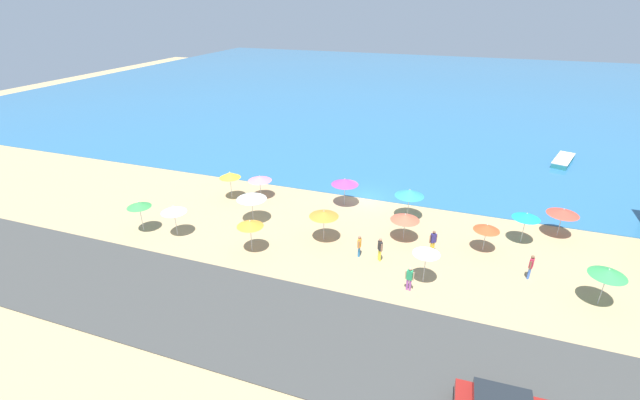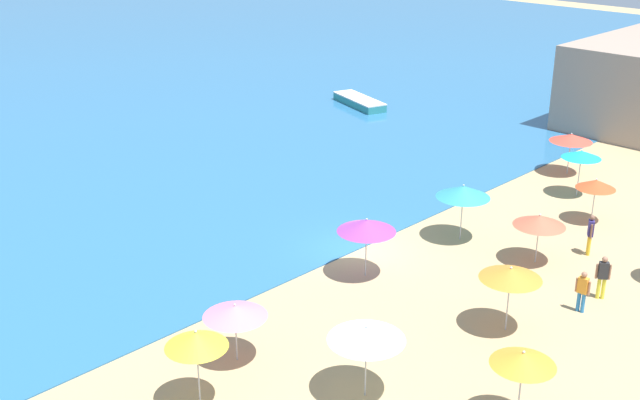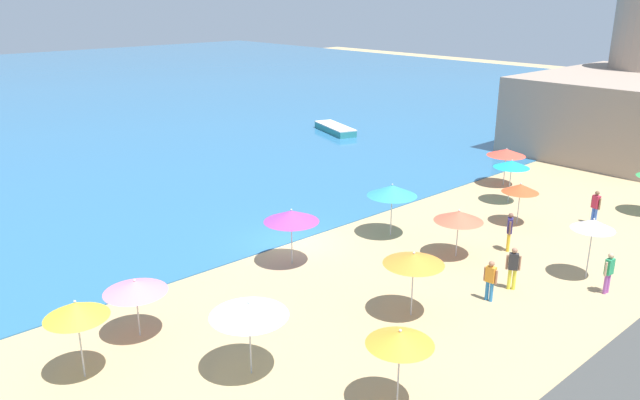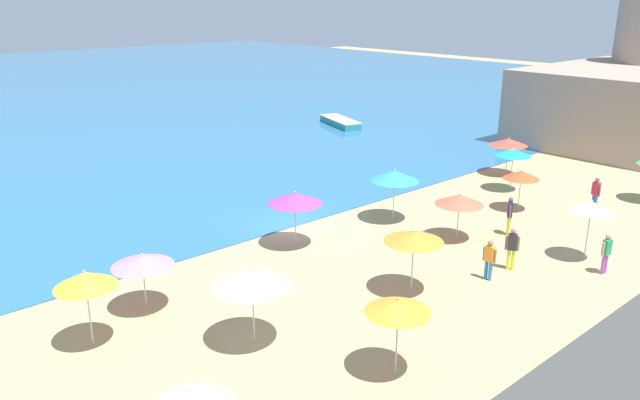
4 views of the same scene
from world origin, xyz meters
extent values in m
plane|color=tan|center=(0.00, 0.00, 0.00)|extent=(160.00, 160.00, 0.00)
cylinder|color=#B2B2B7|center=(12.83, -3.58, 1.04)|extent=(0.05, 0.05, 2.08)
cone|color=#19A2AB|center=(12.83, -3.58, 2.22)|extent=(1.98, 1.98, 0.38)
sphere|color=silver|center=(12.83, -3.58, 2.43)|extent=(0.08, 0.08, 0.08)
cylinder|color=#B2B2B7|center=(10.15, -5.74, 0.86)|extent=(0.05, 0.05, 1.73)
cone|color=#DA4C25|center=(10.15, -5.74, 1.89)|extent=(1.83, 1.83, 0.42)
sphere|color=silver|center=(10.15, -5.74, 2.13)|extent=(0.08, 0.08, 0.08)
cylinder|color=#B2B2B7|center=(-1.52, -1.84, 1.01)|extent=(0.05, 0.05, 2.01)
cone|color=purple|center=(-1.52, -1.84, 2.21)|extent=(2.38, 2.38, 0.49)
sphere|color=silver|center=(-1.52, -1.84, 2.48)|extent=(0.08, 0.08, 0.08)
cylinder|color=#B2B2B7|center=(-11.60, -4.00, 1.05)|extent=(0.05, 0.05, 2.10)
cone|color=yellow|center=(-11.60, -4.00, 2.29)|extent=(1.91, 1.91, 0.49)
sphere|color=silver|center=(-11.60, -4.00, 2.57)|extent=(0.08, 0.08, 0.08)
cylinder|color=#B2B2B7|center=(-9.21, -2.90, 0.86)|extent=(0.05, 0.05, 1.71)
cone|color=pink|center=(-9.21, -2.90, 1.86)|extent=(2.14, 2.14, 0.39)
sphere|color=silver|center=(-9.21, -2.90, 2.08)|extent=(0.08, 0.08, 0.08)
cylinder|color=#B2B2B7|center=(4.16, -2.49, 1.04)|extent=(0.05, 0.05, 2.08)
cone|color=teal|center=(4.16, -2.49, 2.29)|extent=(2.40, 2.40, 0.52)
sphere|color=silver|center=(4.16, -2.49, 2.58)|extent=(0.08, 0.08, 0.08)
cylinder|color=#B2B2B7|center=(-5.65, -11.41, 1.04)|extent=(0.05, 0.05, 2.09)
cone|color=orange|center=(-5.65, -11.41, 2.23)|extent=(1.91, 1.91, 0.39)
sphere|color=silver|center=(-5.65, -11.41, 2.45)|extent=(0.08, 0.08, 0.08)
cylinder|color=#B2B2B7|center=(-7.71, -7.28, 1.03)|extent=(0.05, 0.05, 2.06)
cone|color=white|center=(-7.71, -7.28, 2.21)|extent=(2.40, 2.40, 0.41)
sphere|color=silver|center=(-7.71, -7.28, 2.45)|extent=(0.08, 0.08, 0.08)
cylinder|color=#B2B2B7|center=(6.54, -11.08, 1.10)|extent=(0.05, 0.05, 2.20)
cone|color=white|center=(6.54, -11.08, 2.35)|extent=(1.72, 1.72, 0.40)
sphere|color=silver|center=(6.54, -11.08, 2.58)|extent=(0.08, 0.08, 0.08)
cylinder|color=#B2B2B7|center=(-1.23, -8.25, 1.05)|extent=(0.05, 0.05, 2.09)
cone|color=orange|center=(-1.23, -8.25, 2.24)|extent=(2.20, 2.20, 0.39)
sphere|color=silver|center=(-1.23, -8.25, 2.46)|extent=(0.08, 0.08, 0.08)
cone|color=silver|center=(-12.20, -11.26, 2.21)|extent=(1.91, 1.91, 0.47)
sphere|color=silver|center=(-12.20, -11.26, 2.47)|extent=(0.08, 0.08, 0.08)
cylinder|color=#B2B2B7|center=(15.54, -1.58, 0.95)|extent=(0.05, 0.05, 1.91)
cone|color=#F14434|center=(15.54, -1.58, 2.06)|extent=(2.29, 2.29, 0.40)
sphere|color=silver|center=(15.54, -1.58, 2.29)|extent=(0.08, 0.08, 0.08)
cylinder|color=#B2B2B7|center=(4.43, -6.13, 0.86)|extent=(0.05, 0.05, 1.72)
cone|color=#DA5A3E|center=(4.43, -6.13, 1.90)|extent=(2.17, 2.17, 0.46)
sphere|color=silver|center=(4.43, -6.13, 2.16)|extent=(0.08, 0.08, 0.08)
cylinder|color=#4472D6|center=(13.01, -8.29, 0.42)|extent=(0.14, 0.14, 0.85)
cylinder|color=#4472D6|center=(12.96, -8.46, 0.42)|extent=(0.14, 0.14, 0.85)
cube|color=#BE2944|center=(12.98, -8.37, 1.18)|extent=(0.32, 0.41, 0.67)
sphere|color=brown|center=(12.98, -8.37, 1.65)|extent=(0.22, 0.22, 0.22)
cylinder|color=brown|center=(13.06, -8.15, 1.13)|extent=(0.09, 0.09, 0.60)
cylinder|color=brown|center=(12.91, -8.60, 1.13)|extent=(0.09, 0.09, 0.60)
cylinder|color=gold|center=(6.76, -7.29, 0.44)|extent=(0.14, 0.14, 0.88)
cylinder|color=gold|center=(6.60, -7.39, 0.44)|extent=(0.14, 0.14, 0.88)
cube|color=navy|center=(6.68, -7.34, 1.23)|extent=(0.42, 0.38, 0.70)
sphere|color=brown|center=(6.68, -7.34, 1.71)|extent=(0.22, 0.22, 0.22)
cylinder|color=brown|center=(6.88, -7.21, 1.18)|extent=(0.09, 0.09, 0.63)
cylinder|color=brown|center=(6.48, -7.47, 1.18)|extent=(0.09, 0.09, 0.63)
cylinder|color=#2B79BB|center=(1.84, -9.41, 0.39)|extent=(0.14, 0.14, 0.78)
cylinder|color=#2B79BB|center=(1.85, -9.59, 0.39)|extent=(0.14, 0.14, 0.78)
cube|color=orange|center=(1.85, -9.50, 1.09)|extent=(0.24, 0.37, 0.62)
sphere|color=#A16C51|center=(1.85, -9.50, 1.53)|extent=(0.22, 0.22, 0.22)
cylinder|color=#A16C51|center=(1.83, -9.27, 1.04)|extent=(0.09, 0.09, 0.56)
cylinder|color=#A16C51|center=(1.86, -9.74, 1.04)|extent=(0.09, 0.09, 0.56)
cylinder|color=yellow|center=(3.38, -9.63, 0.43)|extent=(0.14, 0.14, 0.85)
cylinder|color=yellow|center=(3.28, -9.48, 0.43)|extent=(0.14, 0.14, 0.85)
cube|color=#2A2A2D|center=(3.33, -9.56, 1.19)|extent=(0.38, 0.42, 0.68)
sphere|color=#9D6D54|center=(3.33, -9.56, 1.66)|extent=(0.22, 0.22, 0.22)
cylinder|color=#9D6D54|center=(3.47, -9.75, 1.14)|extent=(0.09, 0.09, 0.61)
cylinder|color=#9D6D54|center=(3.20, -9.36, 1.14)|extent=(0.09, 0.09, 0.61)
cylinder|color=#A04FA6|center=(5.86, -12.25, 0.41)|extent=(0.14, 0.14, 0.81)
cylinder|color=#A04FA6|center=(5.69, -12.23, 0.41)|extent=(0.14, 0.14, 0.81)
cube|color=#28955E|center=(5.77, -12.24, 1.13)|extent=(0.38, 0.26, 0.64)
sphere|color=tan|center=(5.77, -12.24, 1.58)|extent=(0.22, 0.22, 0.22)
cylinder|color=tan|center=(6.01, -12.27, 1.08)|extent=(0.09, 0.09, 0.58)
cylinder|color=tan|center=(5.54, -12.21, 1.08)|extent=(0.09, 0.09, 0.58)
cube|color=teal|center=(18.32, 16.25, 0.30)|extent=(2.95, 5.23, 0.50)
cube|color=teal|center=(19.14, 18.83, 0.35)|extent=(0.93, 0.67, 0.30)
cube|color=silver|center=(18.32, 16.25, 0.59)|extent=(3.02, 5.25, 0.08)
cube|color=gray|center=(30.58, -1.93, 2.75)|extent=(16.47, 10.89, 5.50)
camera|label=1|loc=(7.85, -34.70, 16.67)|focal=24.00mm
camera|label=2|loc=(-23.67, -20.97, 14.78)|focal=45.00mm
camera|label=3|loc=(-17.32, -20.97, 11.15)|focal=35.00mm
camera|label=4|loc=(-17.73, -21.68, 10.51)|focal=35.00mm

